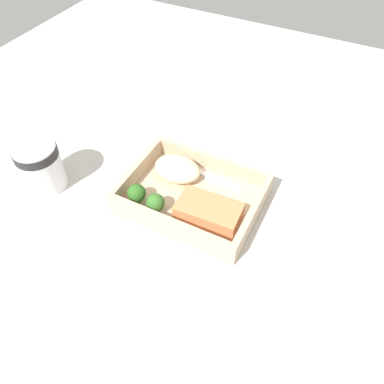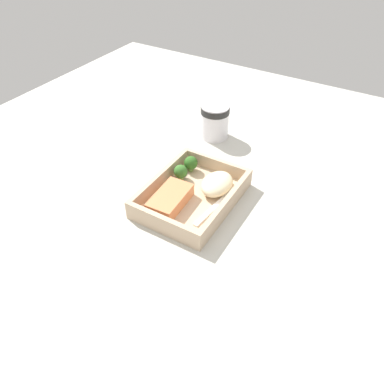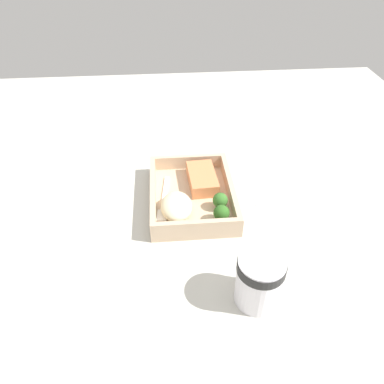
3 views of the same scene
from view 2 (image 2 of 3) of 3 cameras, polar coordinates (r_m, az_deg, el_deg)
name	(u,v)px [view 2 (image 2 of 3)]	position (r cm, az deg, el deg)	size (l,w,h in cm)	color
ground_plane	(192,204)	(89.80, 0.00, -1.79)	(160.00, 160.00, 2.00)	beige
takeout_tray	(192,199)	(88.73, 0.00, -1.03)	(25.49, 19.17, 1.20)	#C7AB8C
tray_rim	(192,191)	(87.18, 0.00, 0.13)	(25.49, 19.17, 3.52)	#C7AB8C
salmon_fillet	(170,199)	(85.43, -3.34, -1.13)	(11.47, 6.39, 3.15)	#E38552
mashed_potatoes	(217,184)	(89.18, 3.85, 1.23)	(9.53, 6.94, 3.82)	beige
broccoli_floret_1	(181,172)	(92.27, -1.74, 3.11)	(3.41, 3.41, 4.01)	#88AD5C
broccoli_floret_2	(191,163)	(94.96, -0.18, 4.41)	(3.50, 3.50, 4.13)	#74A051
fork	(219,203)	(86.53, 4.06, -1.73)	(15.88, 3.46, 0.44)	white
paper_cup	(215,119)	(109.49, 3.49, 10.97)	(8.24, 8.24, 9.97)	white
receipt_slip	(128,171)	(99.29, -9.72, 3.16)	(8.99, 11.17, 0.24)	white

